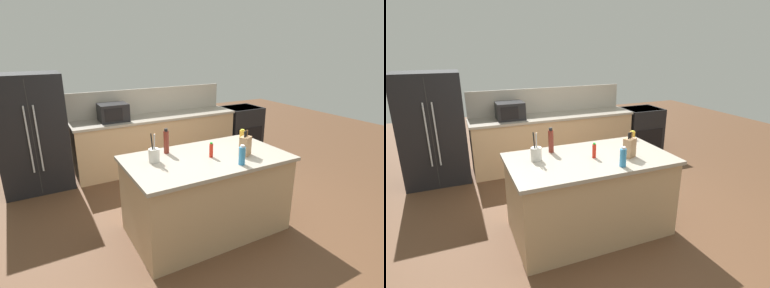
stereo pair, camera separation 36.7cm
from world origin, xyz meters
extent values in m
plane|color=brown|center=(0.00, 0.00, 0.00)|extent=(14.00, 14.00, 0.00)
cube|color=tan|center=(0.30, 2.20, 0.45)|extent=(2.93, 0.62, 0.90)
cube|color=#9E9384|center=(0.30, 2.20, 0.92)|extent=(2.97, 0.66, 0.04)
cube|color=#B2A899|center=(0.30, 2.52, 1.17)|extent=(2.93, 0.03, 0.46)
cube|color=tan|center=(0.00, 0.00, 0.45)|extent=(1.78, 1.00, 0.90)
cube|color=#9E9384|center=(0.00, 0.00, 0.92)|extent=(1.84, 1.06, 0.04)
cube|color=black|center=(-1.70, 2.25, 0.88)|extent=(0.96, 0.72, 1.77)
cube|color=#2D2D2D|center=(-1.70, 1.89, 0.88)|extent=(0.01, 0.00, 1.68)
cylinder|color=#ADB2B7|center=(-1.76, 1.87, 0.88)|extent=(0.02, 0.02, 0.97)
cylinder|color=#ADB2B7|center=(-1.64, 1.87, 0.88)|extent=(0.02, 0.02, 0.97)
cube|color=black|center=(2.20, 2.20, 0.46)|extent=(0.76, 0.64, 0.92)
cube|color=black|center=(2.20, 1.88, 0.35)|extent=(0.61, 0.01, 0.41)
cube|color=black|center=(2.20, 2.20, 0.91)|extent=(0.68, 0.58, 0.02)
cube|color=black|center=(-0.48, 2.20, 1.09)|extent=(0.46, 0.38, 0.29)
cube|color=black|center=(-0.52, 2.01, 1.09)|extent=(0.29, 0.01, 0.21)
cube|color=#A87C54|center=(0.41, -0.17, 1.05)|extent=(0.16, 0.15, 0.22)
cylinder|color=black|center=(0.38, -0.18, 1.20)|extent=(0.02, 0.02, 0.07)
cylinder|color=black|center=(0.41, -0.17, 1.20)|extent=(0.02, 0.02, 0.07)
cylinder|color=brown|center=(0.44, -0.15, 1.20)|extent=(0.02, 0.02, 0.07)
cylinder|color=beige|center=(-0.59, 0.13, 1.02)|extent=(0.12, 0.12, 0.15)
cylinder|color=olive|center=(-0.57, 0.14, 1.17)|extent=(0.01, 0.05, 0.18)
cylinder|color=black|center=(-0.60, 0.14, 1.17)|extent=(0.01, 0.05, 0.18)
cylinder|color=#B2B2B7|center=(-0.58, 0.12, 1.17)|extent=(0.01, 0.03, 0.18)
cylinder|color=gold|center=(0.82, 0.40, 0.99)|extent=(0.08, 0.08, 0.10)
cylinder|color=gold|center=(0.82, 0.40, 1.05)|extent=(0.05, 0.05, 0.02)
cylinder|color=red|center=(0.04, -0.03, 1.02)|extent=(0.04, 0.04, 0.16)
cylinder|color=green|center=(0.04, -0.03, 1.11)|extent=(0.03, 0.03, 0.02)
cylinder|color=maroon|center=(-0.35, 0.33, 1.07)|extent=(0.06, 0.06, 0.27)
cylinder|color=black|center=(-0.35, 0.33, 1.22)|extent=(0.04, 0.04, 0.03)
cylinder|color=#3384BC|center=(0.20, -0.38, 1.04)|extent=(0.07, 0.07, 0.19)
cylinder|color=white|center=(0.20, -0.38, 1.14)|extent=(0.05, 0.05, 0.02)
camera|label=1|loc=(-1.68, -2.71, 2.14)|focal=28.00mm
camera|label=2|loc=(-1.35, -2.87, 2.14)|focal=28.00mm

